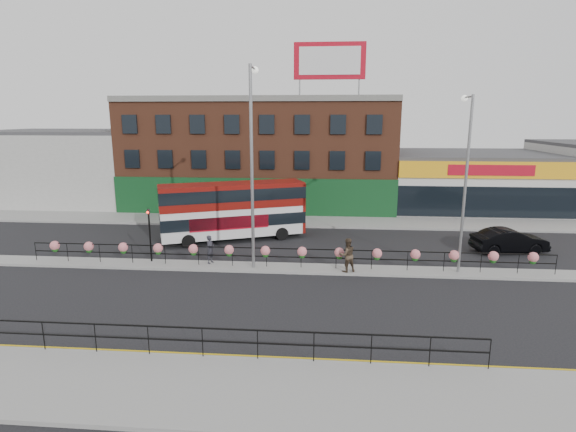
# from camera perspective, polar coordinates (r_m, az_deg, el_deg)

# --- Properties ---
(ground) EXTENTS (120.00, 120.00, 0.00)m
(ground) POSITION_cam_1_polar(r_m,az_deg,el_deg) (26.11, -0.55, -6.79)
(ground) COLOR black
(ground) RESTS_ON ground
(south_pavement) EXTENTS (60.00, 4.00, 0.15)m
(south_pavement) POSITION_cam_1_polar(r_m,az_deg,el_deg) (15.34, -4.98, -21.38)
(south_pavement) COLOR gray
(south_pavement) RESTS_ON ground
(north_pavement) EXTENTS (60.00, 4.00, 0.15)m
(north_pavement) POSITION_cam_1_polar(r_m,az_deg,el_deg) (37.59, 1.13, -0.66)
(north_pavement) COLOR gray
(north_pavement) RESTS_ON ground
(median) EXTENTS (60.00, 1.60, 0.15)m
(median) POSITION_cam_1_polar(r_m,az_deg,el_deg) (26.08, -0.55, -6.63)
(median) COLOR gray
(median) RESTS_ON ground
(yellow_line_inner) EXTENTS (60.00, 0.10, 0.01)m
(yellow_line_inner) POSITION_cam_1_polar(r_m,az_deg,el_deg) (17.31, -3.64, -17.37)
(yellow_line_inner) COLOR gold
(yellow_line_inner) RESTS_ON ground
(yellow_line_outer) EXTENTS (60.00, 0.10, 0.01)m
(yellow_line_outer) POSITION_cam_1_polar(r_m,az_deg,el_deg) (17.15, -3.74, -17.67)
(yellow_line_outer) COLOR gold
(yellow_line_outer) RESTS_ON ground
(brick_building) EXTENTS (25.00, 12.21, 10.30)m
(brick_building) POSITION_cam_1_polar(r_m,az_deg,el_deg) (45.08, -3.32, 8.01)
(brick_building) COLOR brown
(brick_building) RESTS_ON ground
(supermarket) EXTENTS (15.00, 12.25, 5.30)m
(supermarket) POSITION_cam_1_polar(r_m,az_deg,el_deg) (46.89, 21.77, 4.27)
(supermarket) COLOR silver
(supermarket) RESTS_ON ground
(warehouse_west) EXTENTS (15.50, 12.00, 7.30)m
(warehouse_west) POSITION_cam_1_polar(r_m,az_deg,el_deg) (52.08, -26.05, 5.74)
(warehouse_west) COLOR #A8A7A3
(warehouse_west) RESTS_ON ground
(billboard) EXTENTS (6.00, 0.29, 4.40)m
(billboard) POSITION_cam_1_polar(r_m,az_deg,el_deg) (39.79, 5.31, 19.01)
(billboard) COLOR #A90B1C
(billboard) RESTS_ON brick_building
(median_railing) EXTENTS (30.04, 0.56, 1.23)m
(median_railing) POSITION_cam_1_polar(r_m,az_deg,el_deg) (25.78, -0.55, -4.59)
(median_railing) COLOR black
(median_railing) RESTS_ON median
(south_railing) EXTENTS (20.04, 0.05, 1.12)m
(south_railing) POSITION_cam_1_polar(r_m,az_deg,el_deg) (16.89, -10.85, -14.69)
(south_railing) COLOR black
(south_railing) RESTS_ON south_pavement
(double_decker_bus) EXTENTS (10.26, 6.04, 4.09)m
(double_decker_bus) POSITION_cam_1_polar(r_m,az_deg,el_deg) (31.92, -6.94, 1.36)
(double_decker_bus) COLOR silver
(double_decker_bus) RESTS_ON ground
(car) EXTENTS (3.17, 5.24, 1.55)m
(car) POSITION_cam_1_polar(r_m,az_deg,el_deg) (32.45, 26.29, -2.82)
(car) COLOR black
(car) RESTS_ON ground
(pedestrian_a) EXTENTS (0.87, 0.80, 1.67)m
(pedestrian_a) POSITION_cam_1_polar(r_m,az_deg,el_deg) (26.90, -9.85, -4.19)
(pedestrian_a) COLOR #25242C
(pedestrian_a) RESTS_ON median
(pedestrian_b) EXTENTS (1.41, 1.34, 1.93)m
(pedestrian_b) POSITION_cam_1_polar(r_m,az_deg,el_deg) (25.23, 7.52, -4.93)
(pedestrian_b) COLOR #463627
(pedestrian_b) RESTS_ON median
(lamp_column_west) EXTENTS (0.40, 1.97, 11.23)m
(lamp_column_west) POSITION_cam_1_polar(r_m,az_deg,el_deg) (25.05, -4.54, 8.30)
(lamp_column_west) COLOR gray
(lamp_column_west) RESTS_ON median
(lamp_column_east) EXTENTS (0.35, 1.69, 9.62)m
(lamp_column_east) POSITION_cam_1_polar(r_m,az_deg,el_deg) (26.01, 21.59, 5.51)
(lamp_column_east) COLOR gray
(lamp_column_east) RESTS_ON median
(traffic_light_median) EXTENTS (0.15, 0.28, 3.65)m
(traffic_light_median) POSITION_cam_1_polar(r_m,az_deg,el_deg) (27.66, -17.22, -0.93)
(traffic_light_median) COLOR black
(traffic_light_median) RESTS_ON median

